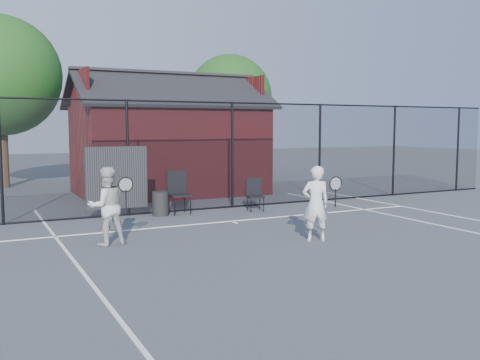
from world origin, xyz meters
name	(u,v)px	position (x,y,z in m)	size (l,w,h in m)	color
ground	(299,246)	(0.00, 0.00, 0.00)	(80.00, 80.00, 0.00)	#44484E
court_lines	(341,261)	(0.00, -1.32, 0.01)	(11.02, 18.00, 0.01)	white
fence	(189,158)	(-0.30, 5.00, 1.45)	(22.04, 3.00, 3.00)	black
clubhouse	(169,147)	(0.50, 9.00, 1.61)	(6.50, 4.36, 4.19)	maroon
tree_left	(0,76)	(-4.50, 13.50, 4.19)	(4.48, 4.48, 6.44)	#311F13
tree_right	(230,97)	(5.50, 14.50, 3.71)	(3.97, 3.97, 5.70)	#311F13
player_front	(316,203)	(0.55, 0.22, 0.77)	(0.73, 0.58, 1.53)	white
player_back	(107,206)	(-3.30, 1.75, 0.77)	(0.85, 0.64, 1.53)	silver
chair_left	(179,193)	(-0.74, 4.60, 0.56)	(0.53, 0.56, 1.11)	black
chair_right	(256,195)	(1.27, 4.10, 0.44)	(0.43, 0.44, 0.89)	black
waste_bin	(160,204)	(-1.27, 4.60, 0.31)	(0.43, 0.43, 0.63)	black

